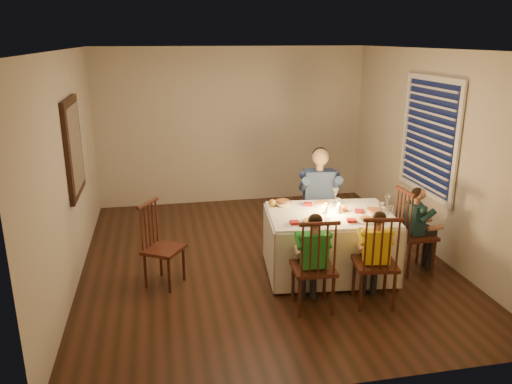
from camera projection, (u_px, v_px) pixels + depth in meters
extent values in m
plane|color=black|center=(263.00, 259.00, 6.41)|extent=(5.00, 5.00, 0.00)
cube|color=beige|center=(69.00, 171.00, 5.61)|extent=(0.02, 5.00, 2.60)
cube|color=beige|center=(434.00, 153.00, 6.44)|extent=(0.02, 5.00, 2.60)
cube|color=beige|center=(233.00, 126.00, 8.37)|extent=(4.50, 0.02, 2.60)
plane|color=white|center=(265.00, 50.00, 5.64)|extent=(5.00, 5.00, 0.00)
cube|color=white|center=(330.00, 215.00, 5.84)|extent=(1.52, 1.16, 0.04)
cube|color=white|center=(320.00, 227.00, 6.44)|extent=(1.46, 0.17, 0.70)
cube|color=white|center=(340.00, 262.00, 5.45)|extent=(1.46, 0.17, 0.70)
cube|color=white|center=(388.00, 241.00, 6.01)|extent=(0.13, 1.06, 0.70)
cube|color=white|center=(269.00, 246.00, 5.88)|extent=(0.13, 1.06, 0.70)
cylinder|color=white|center=(323.00, 204.00, 6.12)|extent=(0.29, 0.29, 0.02)
cylinder|color=white|center=(311.00, 222.00, 5.52)|extent=(0.29, 0.29, 0.02)
cylinder|color=white|center=(367.00, 220.00, 5.58)|extent=(0.29, 0.29, 0.02)
cylinder|color=white|center=(374.00, 211.00, 5.88)|extent=(0.29, 0.29, 0.02)
cylinder|color=white|center=(326.00, 209.00, 5.81)|extent=(0.06, 0.06, 0.10)
cylinder|color=white|center=(339.00, 209.00, 5.83)|extent=(0.06, 0.06, 0.10)
sphere|color=gold|center=(272.00, 203.00, 6.05)|extent=(0.09, 0.09, 0.09)
sphere|color=orange|center=(344.00, 208.00, 5.89)|extent=(0.08, 0.08, 0.08)
imported|color=white|center=(283.00, 204.00, 6.09)|extent=(0.23, 0.23, 0.05)
cube|color=black|center=(73.00, 147.00, 5.83)|extent=(0.05, 0.95, 1.15)
cube|color=white|center=(76.00, 147.00, 5.84)|extent=(0.01, 0.78, 0.98)
cube|color=#0E1538|center=(430.00, 136.00, 6.48)|extent=(0.01, 1.20, 1.40)
cube|color=white|center=(429.00, 137.00, 6.47)|extent=(0.03, 1.34, 1.54)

